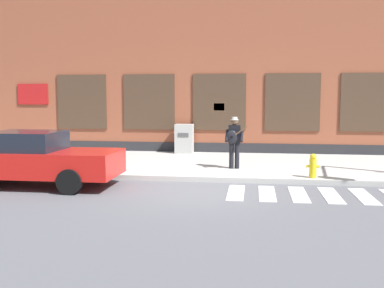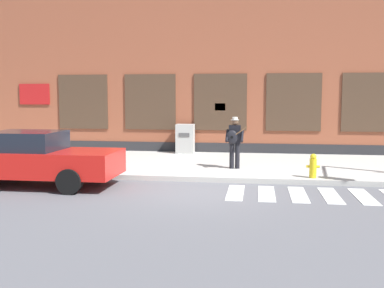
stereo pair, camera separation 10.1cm
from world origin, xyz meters
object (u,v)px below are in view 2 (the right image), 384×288
Objects in this scene: red_car at (34,159)px; fire_hydrant at (313,166)px; utility_box at (185,139)px; busker at (234,139)px.

fire_hydrant is (7.72, 1.57, -0.27)m from red_car.
red_car is at bearing -168.51° from fire_hydrant.
red_car is at bearing -115.33° from utility_box.
red_car is 2.74× the size of busker.
busker is 2.77m from fire_hydrant.
utility_box is 1.71× the size of fire_hydrant.
busker is 2.40× the size of fire_hydrant.
utility_box is at bearing 64.67° from red_car.
busker is at bearing -59.45° from utility_box.
utility_box is (3.16, 6.68, -0.02)m from red_car.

